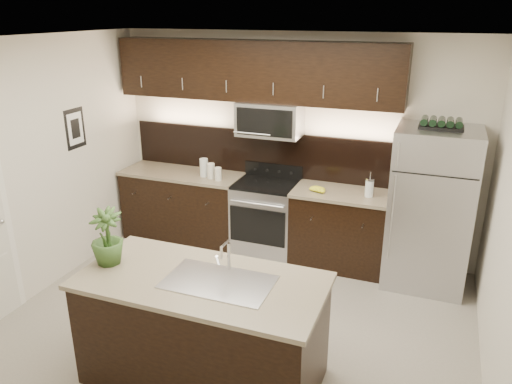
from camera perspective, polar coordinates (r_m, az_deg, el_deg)
ground at (r=5.04m, az=-2.80°, el=-15.40°), size 4.50×4.50×0.00m
room_walls at (r=4.30m, az=-4.74°, el=3.39°), size 4.52×4.02×2.71m
counter_run at (r=6.34m, az=-0.60°, el=-2.69°), size 3.51×0.65×0.94m
upper_fixtures at (r=6.02m, az=0.11°, el=12.61°), size 3.49×0.40×1.66m
island at (r=4.25m, az=-6.05°, el=-15.31°), size 1.96×0.96×0.94m
sink_faucet at (r=3.94m, az=-4.26°, el=-9.98°), size 0.84×0.50×0.28m
refrigerator at (r=5.75m, az=19.30°, el=-1.80°), size 0.86×0.78×1.78m
wine_rack at (r=5.49m, az=20.43°, el=7.33°), size 0.44×0.27×0.10m
plant at (r=4.28m, az=-16.68°, el=-4.92°), size 0.32×0.32×0.48m
canisters at (r=6.27m, az=-5.37°, el=2.53°), size 0.33×0.18×0.23m
french_press at (r=5.75m, az=12.83°, el=0.50°), size 0.10×0.10×0.28m
bananas at (r=5.85m, az=6.71°, el=0.45°), size 0.24×0.21×0.06m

